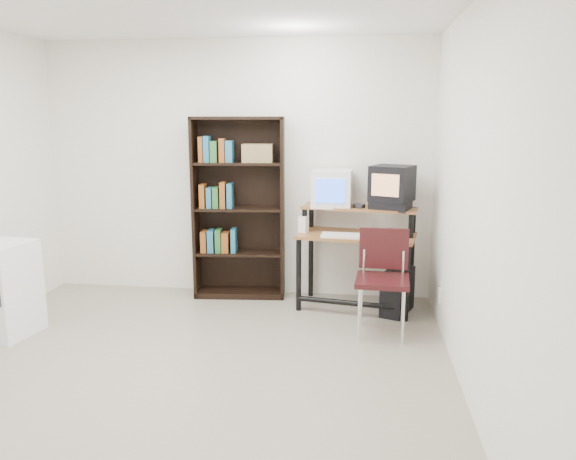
# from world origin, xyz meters

# --- Properties ---
(floor) EXTENTS (4.00, 4.00, 0.01)m
(floor) POSITION_xyz_m (0.00, 0.00, -0.01)
(floor) COLOR #A19885
(floor) RESTS_ON ground
(back_wall) EXTENTS (4.00, 0.01, 2.60)m
(back_wall) POSITION_xyz_m (0.00, 2.00, 1.30)
(back_wall) COLOR white
(back_wall) RESTS_ON floor
(right_wall) EXTENTS (0.01, 4.00, 2.60)m
(right_wall) POSITION_xyz_m (2.00, 0.00, 1.30)
(right_wall) COLOR white
(right_wall) RESTS_ON floor
(computer_desk) EXTENTS (1.17, 0.72, 0.98)m
(computer_desk) POSITION_xyz_m (1.25, 1.62, 0.68)
(computer_desk) COLOR brown
(computer_desk) RESTS_ON floor
(crt_monitor) EXTENTS (0.39, 0.40, 0.36)m
(crt_monitor) POSITION_xyz_m (1.00, 1.77, 1.15)
(crt_monitor) COLOR white
(crt_monitor) RESTS_ON computer_desk
(vcr) EXTENTS (0.43, 0.36, 0.08)m
(vcr) POSITION_xyz_m (1.56, 1.64, 1.01)
(vcr) COLOR black
(vcr) RESTS_ON computer_desk
(crt_tv) EXTENTS (0.46, 0.46, 0.33)m
(crt_tv) POSITION_xyz_m (1.57, 1.68, 1.22)
(crt_tv) COLOR black
(crt_tv) RESTS_ON vcr
(cd_spindle) EXTENTS (0.15, 0.15, 0.05)m
(cd_spindle) POSITION_xyz_m (1.27, 1.66, 0.99)
(cd_spindle) COLOR #26262B
(cd_spindle) RESTS_ON computer_desk
(keyboard) EXTENTS (0.48, 0.23, 0.03)m
(keyboard) POSITION_xyz_m (1.16, 1.48, 0.74)
(keyboard) COLOR white
(keyboard) RESTS_ON computer_desk
(mousepad) EXTENTS (0.25, 0.21, 0.01)m
(mousepad) POSITION_xyz_m (1.50, 1.44, 0.72)
(mousepad) COLOR black
(mousepad) RESTS_ON computer_desk
(mouse) EXTENTS (0.10, 0.07, 0.03)m
(mouse) POSITION_xyz_m (1.51, 1.42, 0.74)
(mouse) COLOR white
(mouse) RESTS_ON mousepad
(desk_speaker) EXTENTS (0.10, 0.10, 0.17)m
(desk_speaker) POSITION_xyz_m (0.74, 1.64, 0.80)
(desk_speaker) COLOR white
(desk_speaker) RESTS_ON computer_desk
(pc_tower) EXTENTS (0.35, 0.49, 0.42)m
(pc_tower) POSITION_xyz_m (1.65, 1.51, 0.21)
(pc_tower) COLOR black
(pc_tower) RESTS_ON floor
(school_chair) EXTENTS (0.47, 0.47, 0.89)m
(school_chair) POSITION_xyz_m (1.48, 1.01, 0.55)
(school_chair) COLOR black
(school_chair) RESTS_ON floor
(bookshelf) EXTENTS (0.94, 0.38, 1.84)m
(bookshelf) POSITION_xyz_m (0.05, 1.86, 0.94)
(bookshelf) COLOR black
(bookshelf) RESTS_ON floor
(mini_fridge) EXTENTS (0.54, 0.55, 0.80)m
(mini_fridge) POSITION_xyz_m (-1.72, 0.53, 0.40)
(mini_fridge) COLOR white
(mini_fridge) RESTS_ON floor
(wall_outlet) EXTENTS (0.02, 0.08, 0.12)m
(wall_outlet) POSITION_xyz_m (1.99, 1.15, 0.30)
(wall_outlet) COLOR beige
(wall_outlet) RESTS_ON right_wall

